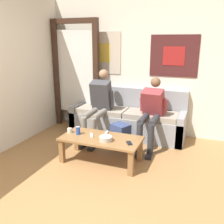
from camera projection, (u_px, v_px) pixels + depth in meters
ground_plane at (68, 219)px, 2.55m from camera, size 18.00×18.00×0.00m
wall_back at (142, 66)px, 4.70m from camera, size 10.00×0.07×2.55m
door_frame at (76, 69)px, 4.98m from camera, size 1.00×0.10×2.15m
couch at (127, 119)px, 4.74m from camera, size 2.14×0.66×0.87m
coffee_table at (101, 142)px, 3.67m from camera, size 1.18×0.57×0.38m
person_seated_adult at (99, 103)px, 4.47m from camera, size 0.47×0.93×1.24m
person_seated_teen at (151, 111)px, 4.15m from camera, size 0.47×0.90×1.15m
backpack at (120, 137)px, 4.16m from camera, size 0.36×0.34×0.42m
ceramic_bowl at (106, 138)px, 3.52m from camera, size 0.19×0.19×0.07m
pillar_candle at (70, 130)px, 3.84m from camera, size 0.07×0.07×0.08m
drink_can_blue at (78, 130)px, 3.76m from camera, size 0.07×0.07×0.12m
game_controller_near_left at (107, 133)px, 3.80m from camera, size 0.06×0.15×0.03m
game_controller_near_right at (92, 135)px, 3.70m from camera, size 0.10×0.14×0.03m
cell_phone at (129, 143)px, 3.44m from camera, size 0.13×0.15×0.01m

